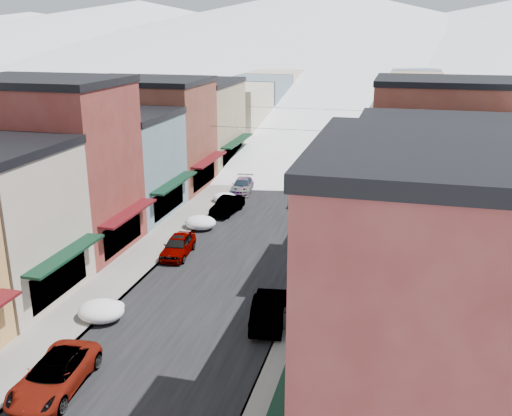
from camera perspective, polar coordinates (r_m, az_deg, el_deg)
The scene contains 33 objects.
road at distance 76.80m, azimuth 6.19°, elevation 5.73°, with size 10.00×160.00×0.01m, color black.
sidewalk_left at distance 77.99m, azimuth 1.37°, elevation 6.07°, with size 3.20×160.00×0.15m, color gray.
sidewalk_right at distance 76.15m, azimuth 11.13°, elevation 5.45°, with size 3.20×160.00×0.15m, color gray.
curb_left at distance 77.66m, azimuth 2.49°, elevation 6.00°, with size 0.10×160.00×0.15m, color slate.
curb_right at distance 76.25m, azimuth 9.97°, elevation 5.53°, with size 0.10×160.00×0.15m, color slate.
bldg_l_brick_near at distance 43.65m, azimuth -20.02°, elevation 3.98°, with size 12.30×8.20×12.50m.
bldg_l_grayblue at distance 50.82m, azimuth -14.04°, elevation 4.32°, with size 11.30×9.20×9.00m.
bldg_l_brick_far at distance 58.92m, azimuth -10.86°, elevation 7.32°, with size 13.30×9.20×11.00m.
bldg_l_tan at distance 67.69m, azimuth -6.46°, elevation 8.41°, with size 11.30×11.20×10.00m.
bldg_r_brick_near at distance 20.06m, azimuth 21.61°, elevation -12.12°, with size 12.30×9.20×12.50m.
bldg_r_green at distance 28.72m, azimuth 18.35°, elevation -5.90°, with size 11.30×9.20×9.50m.
bldg_r_blue at distance 37.01m, azimuth 17.69°, elevation 0.27°, with size 11.30×9.20×10.50m.
bldg_r_cream at distance 45.90m, azimuth 17.76°, elevation 2.59°, with size 12.30×9.20×9.00m.
bldg_r_brick_far at distance 54.44m, azimuth 18.00°, elevation 6.20°, with size 13.30×9.20×11.50m.
bldg_r_tan at distance 64.39m, azimuth 16.60°, elevation 7.09°, with size 11.30×11.20×9.50m.
distant_blocks at distance 98.69m, azimuth 8.30°, elevation 10.66°, with size 34.00×55.00×8.00m.
mountain_ridge at distance 293.13m, azimuth 9.00°, elevation 17.23°, with size 670.00×340.00×34.00m.
overhead_cables at distance 63.54m, azimuth 4.67°, elevation 8.95°, with size 16.40×15.04×0.04m.
car_white_suv at distance 28.39m, azimuth -19.53°, elevation -15.49°, with size 2.49×5.40×1.50m, color white.
car_silver_sedan at distance 41.50m, azimuth -7.81°, elevation -3.74°, with size 1.78×4.43×1.51m, color gray.
car_dark_hatch at distance 50.31m, azimuth -2.90°, elevation 0.25°, with size 1.55×4.45×1.47m, color black.
car_silver_wagon at distance 56.84m, azimuth -1.37°, elevation 2.26°, with size 1.90×4.68×1.36m, color #A6A8AE.
car_green_sedan at distance 32.20m, azimuth 1.32°, elevation -10.04°, with size 1.75×5.01×1.65m, color black.
car_gray_suv at distance 48.19m, azimuth 6.11°, elevation -0.56°, with size 1.86×4.62×1.57m, color gray.
car_black_sedan at distance 56.64m, azimuth 6.65°, elevation 2.13°, with size 2.00×4.93×1.43m, color black.
car_lane_silver at distance 73.82m, azimuth 4.13°, elevation 5.95°, with size 1.93×4.79×1.63m, color #A1A3A9.
car_lane_white at distance 81.67m, azimuth 8.32°, elevation 6.96°, with size 2.76×5.98×1.66m, color silver.
trash_can at distance 31.56m, azimuth 2.67°, elevation -10.96°, with size 0.62×0.62×1.06m.
streetlamp_near at distance 46.49m, azimuth 7.96°, elevation 1.81°, with size 0.40×0.40×4.86m.
streetlamp_far at distance 59.34m, azimuth 10.01°, elevation 5.00°, with size 0.38×0.38×4.57m.
snow_pile_near at distance 33.75m, azimuth -15.12°, elevation -9.88°, with size 2.66×2.84×1.13m.
snow_pile_mid at distance 46.78m, azimuth -5.54°, elevation -1.45°, with size 2.60×2.80×1.10m.
snow_pile_far at distance 53.57m, azimuth -3.07°, elevation 1.03°, with size 2.28×2.60×0.96m.
Camera 1 is at (10.73, -14.39, 15.82)m, focal length 40.00 mm.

